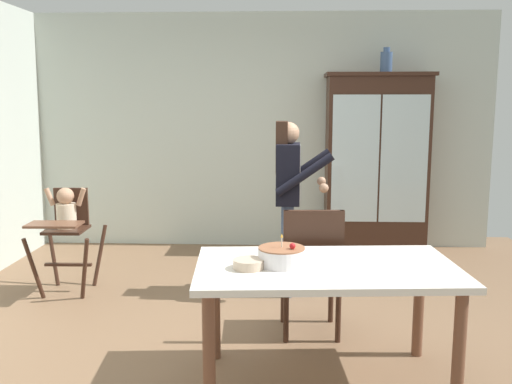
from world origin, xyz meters
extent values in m
plane|color=brown|center=(0.00, 0.00, 0.00)|extent=(6.24, 6.24, 0.00)
cube|color=beige|center=(0.00, 2.63, 1.35)|extent=(5.32, 0.06, 2.70)
cube|color=#382116|center=(1.30, 2.37, 0.98)|extent=(1.11, 0.42, 1.97)
cube|color=#382116|center=(1.30, 2.37, 1.99)|extent=(1.17, 0.48, 0.04)
cube|color=silver|center=(1.04, 2.15, 1.08)|extent=(0.50, 0.01, 1.38)
cube|color=silver|center=(1.56, 2.15, 1.08)|extent=(0.50, 0.01, 1.38)
cube|color=#382116|center=(1.30, 2.37, 1.08)|extent=(1.03, 0.36, 0.02)
cylinder|color=#3D567F|center=(1.37, 2.37, 2.12)|extent=(0.13, 0.13, 0.22)
cylinder|color=#3D567F|center=(1.37, 2.37, 2.25)|extent=(0.07, 0.07, 0.05)
cylinder|color=#382116|center=(-1.88, 0.64, 0.28)|extent=(0.13, 0.14, 0.56)
cylinder|color=#382116|center=(-1.44, 0.65, 0.28)|extent=(0.14, 0.13, 0.56)
cylinder|color=#382116|center=(-1.89, 1.08, 0.28)|extent=(0.14, 0.13, 0.56)
cylinder|color=#382116|center=(-1.45, 1.09, 0.28)|extent=(0.13, 0.14, 0.56)
cube|color=#382116|center=(-1.66, 0.86, 0.25)|extent=(0.42, 0.05, 0.02)
cube|color=#382116|center=(-1.66, 0.86, 0.57)|extent=(0.35, 0.35, 0.02)
cube|color=#382116|center=(-1.67, 1.02, 0.76)|extent=(0.31, 0.04, 0.34)
cube|color=brown|center=(-1.66, 0.59, 0.68)|extent=(0.45, 0.25, 0.02)
cylinder|color=beige|center=(-1.67, 0.88, 0.70)|extent=(0.17, 0.17, 0.22)
sphere|color=tan|center=(-1.67, 0.88, 0.87)|extent=(0.15, 0.15, 0.15)
cylinder|color=tan|center=(-1.81, 0.88, 0.86)|extent=(0.10, 0.05, 0.17)
cylinder|color=tan|center=(-1.53, 0.89, 0.86)|extent=(0.10, 0.05, 0.17)
cylinder|color=#3D4C6B|center=(0.30, 0.82, 0.41)|extent=(0.11, 0.11, 0.82)
cylinder|color=#3D4C6B|center=(0.30, 0.99, 0.41)|extent=(0.11, 0.11, 0.82)
cube|color=black|center=(0.30, 0.91, 1.08)|extent=(0.21, 0.36, 0.52)
cube|color=white|center=(0.40, 0.91, 1.08)|extent=(0.01, 0.06, 0.49)
sphere|color=tan|center=(0.30, 0.91, 1.43)|extent=(0.19, 0.19, 0.19)
cube|color=#382319|center=(0.24, 0.91, 1.31)|extent=(0.10, 0.20, 0.44)
cylinder|color=black|center=(0.43, 0.71, 1.10)|extent=(0.49, 0.08, 0.37)
sphere|color=tan|center=(0.59, 0.70, 0.99)|extent=(0.08, 0.08, 0.08)
cylinder|color=black|center=(0.44, 1.11, 1.10)|extent=(0.49, 0.08, 0.37)
sphere|color=tan|center=(0.60, 1.10, 0.99)|extent=(0.08, 0.08, 0.08)
cube|color=silver|center=(0.51, -0.69, 0.72)|extent=(1.60, 0.98, 0.04)
cylinder|color=brown|center=(-0.15, -1.08, 0.35)|extent=(0.07, 0.07, 0.70)
cylinder|color=brown|center=(1.21, -0.99, 0.35)|extent=(0.07, 0.07, 0.70)
cylinder|color=brown|center=(-0.20, -0.39, 0.35)|extent=(0.07, 0.07, 0.70)
cylinder|color=brown|center=(1.16, -0.29, 0.35)|extent=(0.07, 0.07, 0.70)
cylinder|color=white|center=(0.24, -0.70, 0.79)|extent=(0.28, 0.28, 0.10)
cylinder|color=#935B3D|center=(0.24, -0.70, 0.84)|extent=(0.27, 0.27, 0.01)
cylinder|color=#F2E5CC|center=(0.24, -0.70, 0.88)|extent=(0.01, 0.01, 0.06)
cone|color=yellow|center=(0.24, -0.70, 0.92)|extent=(0.02, 0.02, 0.02)
sphere|color=red|center=(0.30, -0.74, 0.87)|extent=(0.04, 0.04, 0.04)
cylinder|color=#C6AD93|center=(0.05, -0.78, 0.77)|extent=(0.18, 0.18, 0.05)
cylinder|color=#382116|center=(0.63, 0.26, 0.23)|extent=(0.04, 0.04, 0.45)
cylinder|color=#382116|center=(0.26, 0.24, 0.23)|extent=(0.04, 0.04, 0.45)
cylinder|color=#382116|center=(0.65, -0.11, 0.23)|extent=(0.04, 0.04, 0.45)
cylinder|color=#382116|center=(0.28, -0.13, 0.23)|extent=(0.04, 0.04, 0.45)
cube|color=#473D38|center=(0.45, 0.07, 0.47)|extent=(0.46, 0.46, 0.03)
cube|color=#382116|center=(0.46, -0.13, 0.72)|extent=(0.42, 0.06, 0.48)
cylinder|color=#382116|center=(0.65, -0.12, 0.72)|extent=(0.03, 0.03, 0.48)
cylinder|color=#382116|center=(0.27, -0.14, 0.72)|extent=(0.03, 0.03, 0.48)
camera|label=1|loc=(0.23, -3.88, 1.69)|focal=39.09mm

